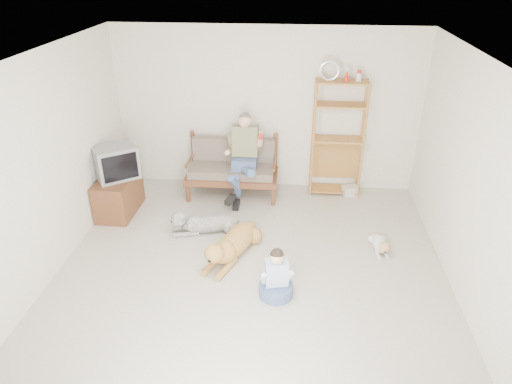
# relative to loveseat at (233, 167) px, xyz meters

# --- Properties ---
(floor) EXTENTS (5.50, 5.50, 0.00)m
(floor) POSITION_rel_loveseat_xyz_m (0.53, -2.35, -0.49)
(floor) COLOR beige
(floor) RESTS_ON ground
(ceiling) EXTENTS (5.50, 5.50, 0.00)m
(ceiling) POSITION_rel_loveseat_xyz_m (0.53, -2.35, 2.21)
(ceiling) COLOR silver
(ceiling) RESTS_ON ground
(wall_back) EXTENTS (5.00, 0.00, 5.00)m
(wall_back) POSITION_rel_loveseat_xyz_m (0.53, 0.40, 0.86)
(wall_back) COLOR beige
(wall_back) RESTS_ON ground
(wall_left) EXTENTS (0.00, 5.50, 5.50)m
(wall_left) POSITION_rel_loveseat_xyz_m (-1.97, -2.35, 0.86)
(wall_left) COLOR beige
(wall_left) RESTS_ON ground
(wall_right) EXTENTS (0.00, 5.50, 5.50)m
(wall_right) POSITION_rel_loveseat_xyz_m (3.03, -2.35, 0.86)
(wall_right) COLOR beige
(wall_right) RESTS_ON ground
(loveseat) EXTENTS (1.50, 0.71, 0.95)m
(loveseat) POSITION_rel_loveseat_xyz_m (0.00, 0.00, 0.00)
(loveseat) COLOR brown
(loveseat) RESTS_ON ground
(man) EXTENTS (0.55, 0.78, 1.26)m
(man) POSITION_rel_loveseat_xyz_m (0.19, -0.23, 0.17)
(man) COLOR slate
(man) RESTS_ON loveseat
(etagere) EXTENTS (0.85, 0.37, 2.23)m
(etagere) POSITION_rel_loveseat_xyz_m (1.71, 0.20, 0.50)
(etagere) COLOR #AA6F35
(etagere) RESTS_ON ground
(book_stack) EXTENTS (0.28, 0.24, 0.16)m
(book_stack) POSITION_rel_loveseat_xyz_m (1.99, 0.10, -0.41)
(book_stack) COLOR white
(book_stack) RESTS_ON ground
(tv_stand) EXTENTS (0.52, 0.91, 0.60)m
(tv_stand) POSITION_rel_loveseat_xyz_m (-1.70, -0.80, -0.19)
(tv_stand) COLOR brown
(tv_stand) RESTS_ON ground
(crt_tv) EXTENTS (0.77, 0.75, 0.50)m
(crt_tv) POSITION_rel_loveseat_xyz_m (-1.67, -0.77, 0.37)
(crt_tv) COLOR gray
(crt_tv) RESTS_ON tv_stand
(wall_outlet) EXTENTS (0.12, 0.02, 0.08)m
(wall_outlet) POSITION_rel_loveseat_xyz_m (-0.72, 0.38, -0.19)
(wall_outlet) COLOR silver
(wall_outlet) RESTS_ON ground
(golden_retriever) EXTENTS (0.70, 1.39, 0.44)m
(golden_retriever) POSITION_rel_loveseat_xyz_m (0.23, -1.82, -0.31)
(golden_retriever) COLOR #AE863C
(golden_retriever) RESTS_ON ground
(shaggy_dog) EXTENTS (1.18, 0.49, 0.36)m
(shaggy_dog) POSITION_rel_loveseat_xyz_m (-0.26, -1.26, -0.34)
(shaggy_dog) COLOR silver
(shaggy_dog) RESTS_ON ground
(terrier) EXTENTS (0.22, 0.64, 0.24)m
(terrier) POSITION_rel_loveseat_xyz_m (2.26, -1.52, -0.38)
(terrier) COLOR silver
(terrier) RESTS_ON ground
(child) EXTENTS (0.42, 0.42, 0.66)m
(child) POSITION_rel_loveseat_xyz_m (0.87, -2.55, -0.25)
(child) COLOR slate
(child) RESTS_ON ground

